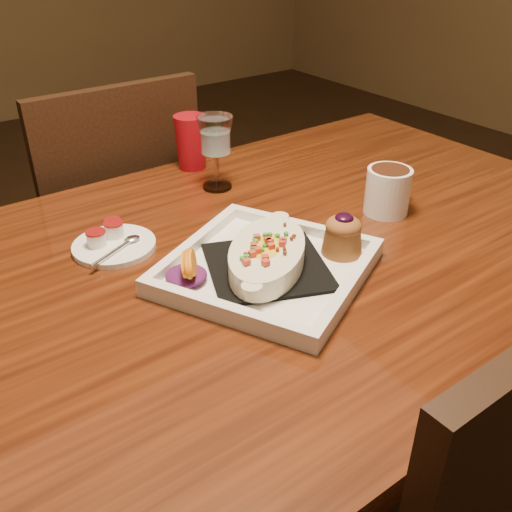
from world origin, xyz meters
TOP-DOWN VIEW (x-y plane):
  - table at (0.00, 0.00)m, footprint 1.50×0.90m
  - chair_far at (-0.00, 0.63)m, footprint 0.42×0.42m
  - plate at (-0.00, -0.06)m, footprint 0.39×0.39m
  - coffee_mug at (0.31, -0.02)m, footprint 0.12×0.09m
  - goblet at (0.11, 0.27)m, footprint 0.07×0.07m
  - saucer at (-0.18, 0.17)m, footprint 0.14×0.14m
  - creamer_loose at (-0.15, 0.23)m, footprint 0.03×0.03m
  - red_tumbler at (0.12, 0.40)m, footprint 0.07×0.07m

SIDE VIEW (x-z plane):
  - chair_far at x=0.00m, z-range 0.04..0.97m
  - table at x=0.00m, z-range 0.28..1.03m
  - saucer at x=-0.18m, z-range 0.71..0.81m
  - creamer_loose at x=-0.15m, z-range 0.75..0.77m
  - plate at x=0.00m, z-range 0.73..0.82m
  - coffee_mug at x=0.31m, z-range 0.75..0.84m
  - red_tumbler at x=0.12m, z-range 0.75..0.87m
  - goblet at x=0.11m, z-range 0.78..0.93m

